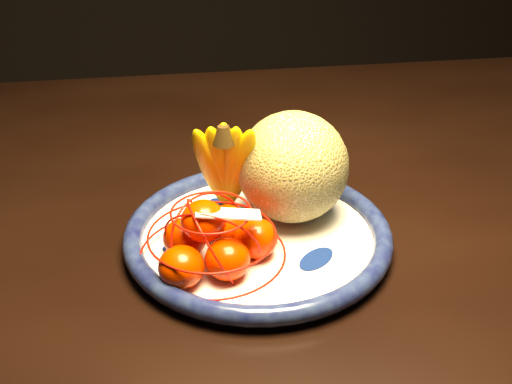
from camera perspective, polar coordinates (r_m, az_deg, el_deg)
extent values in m
cube|color=black|center=(0.98, 5.57, 0.57)|extent=(1.64, 1.07, 0.04)
cylinder|color=white|center=(0.80, 0.17, -4.29)|extent=(0.30, 0.30, 0.01)
torus|color=#08093C|center=(0.79, 0.17, -3.67)|extent=(0.33, 0.33, 0.02)
cylinder|color=white|center=(0.80, 0.17, -4.53)|extent=(0.15, 0.15, 0.00)
ellipsoid|color=navy|center=(0.76, 5.37, -5.94)|extent=(0.12, 0.11, 0.00)
ellipsoid|color=navy|center=(0.86, -2.85, -1.26)|extent=(0.10, 0.11, 0.00)
ellipsoid|color=navy|center=(0.78, -6.71, -4.75)|extent=(0.10, 0.07, 0.00)
sphere|color=olive|center=(0.80, 3.29, 2.24)|extent=(0.14, 0.14, 0.14)
ellipsoid|color=#DFA800|center=(0.80, -3.82, 2.37)|extent=(0.09, 0.09, 0.15)
ellipsoid|color=#DFA800|center=(0.80, -3.23, 2.44)|extent=(0.07, 0.09, 0.15)
ellipsoid|color=#DFA800|center=(0.80, -2.71, 2.57)|extent=(0.05, 0.08, 0.15)
ellipsoid|color=#DFA800|center=(0.80, -2.20, 2.44)|extent=(0.03, 0.08, 0.15)
ellipsoid|color=#DFA800|center=(0.80, -1.60, 2.37)|extent=(0.06, 0.10, 0.15)
cone|color=black|center=(0.77, -2.83, 6.80)|extent=(0.03, 0.03, 0.02)
ellipsoid|color=#FF3100|center=(0.71, -6.65, -6.64)|extent=(0.05, 0.05, 0.05)
ellipsoid|color=#FF3100|center=(0.72, -2.54, -5.99)|extent=(0.05, 0.05, 0.05)
ellipsoid|color=#FF3100|center=(0.75, 0.00, -4.13)|extent=(0.05, 0.05, 0.05)
ellipsoid|color=#FF3100|center=(0.76, -6.35, -4.08)|extent=(0.05, 0.05, 0.05)
ellipsoid|color=#FF3100|center=(0.78, -2.61, -2.90)|extent=(0.05, 0.05, 0.05)
ellipsoid|color=#FF3100|center=(0.72, -4.68, -2.58)|extent=(0.05, 0.05, 0.05)
torus|color=red|center=(0.75, -3.87, -5.47)|extent=(0.20, 0.20, 0.00)
torus|color=red|center=(0.73, -3.93, -3.81)|extent=(0.18, 0.18, 0.00)
torus|color=red|center=(0.72, -4.02, -1.77)|extent=(0.11, 0.11, 0.00)
torus|color=red|center=(0.74, -3.91, -4.45)|extent=(0.12, 0.10, 0.10)
torus|color=red|center=(0.74, -3.91, -4.45)|extent=(0.06, 0.12, 0.10)
torus|color=red|center=(0.74, -3.91, -4.45)|extent=(0.12, 0.10, 0.10)
cube|color=white|center=(0.70, -2.50, -1.92)|extent=(0.07, 0.04, 0.01)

